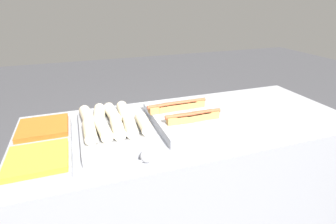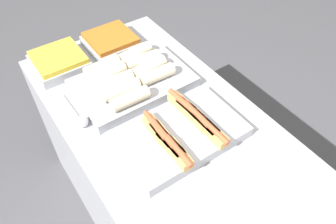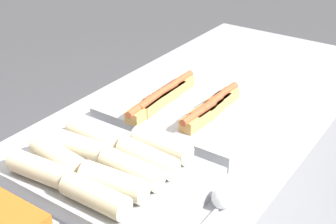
# 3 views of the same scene
# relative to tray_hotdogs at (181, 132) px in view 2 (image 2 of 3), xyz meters

# --- Properties ---
(counter) EXTENTS (1.84, 0.77, 0.88)m
(counter) POSITION_rel_tray_hotdogs_xyz_m (0.05, -0.00, -0.48)
(counter) COLOR #A8AAB2
(counter) RESTS_ON ground_plane
(tray_hotdogs) EXTENTS (0.36, 0.49, 0.10)m
(tray_hotdogs) POSITION_rel_tray_hotdogs_xyz_m (0.00, 0.00, 0.00)
(tray_hotdogs) COLOR #A8AAB2
(tray_hotdogs) RESTS_ON counter
(tray_wraps) EXTENTS (0.35, 0.52, 0.11)m
(tray_wraps) POSITION_rel_tray_hotdogs_xyz_m (-0.38, -0.01, 0.01)
(tray_wraps) COLOR #A8AAB2
(tray_wraps) RESTS_ON counter
(tray_side_front) EXTENTS (0.25, 0.25, 0.07)m
(tray_side_front) POSITION_rel_tray_hotdogs_xyz_m (-0.71, -0.23, -0.00)
(tray_side_front) COLOR #A8AAB2
(tray_side_front) RESTS_ON counter
(tray_side_back) EXTENTS (0.25, 0.25, 0.07)m
(tray_side_back) POSITION_rel_tray_hotdogs_xyz_m (-0.71, 0.06, -0.00)
(tray_side_back) COLOR #A8AAB2
(tray_side_back) RESTS_ON counter
(serving_spoon_near) EXTENTS (0.25, 0.05, 0.05)m
(serving_spoon_near) POSITION_rel_tray_hotdogs_xyz_m (-0.30, -0.30, -0.01)
(serving_spoon_near) COLOR silver
(serving_spoon_near) RESTS_ON counter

